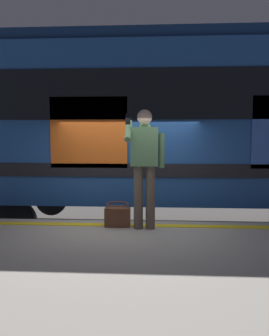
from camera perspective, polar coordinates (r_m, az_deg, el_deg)
ground_plane at (r=5.80m, az=-1.44°, el=-17.23°), size 24.11×24.11×0.00m
platform at (r=3.64m, az=-4.64°, el=-24.31°), size 15.95×4.41×0.86m
safety_line at (r=5.24m, az=-1.74°, el=-9.79°), size 15.63×0.16×0.01m
track_rail_near at (r=7.01m, az=-0.51°, el=-12.49°), size 20.74×0.08×0.16m
track_rail_far at (r=8.39m, az=0.16°, el=-9.48°), size 20.74×0.08×0.16m
train_carriage at (r=7.40m, az=8.20°, el=7.89°), size 10.25×2.88×4.05m
passenger at (r=4.90m, az=1.74°, el=1.64°), size 0.57×0.55×1.77m
handbag at (r=5.15m, az=-2.93°, el=-8.20°), size 0.39×0.35×0.36m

